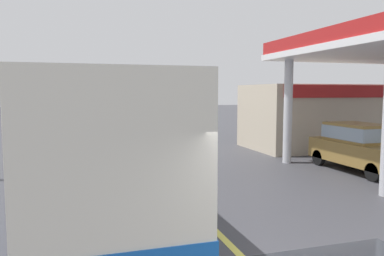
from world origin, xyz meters
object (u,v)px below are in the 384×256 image
object	(u,v)px
car_at_pump	(359,145)
pedestrian_by_shop	(363,145)
coach_bus_main	(97,142)
minibus_opposing_lane	(159,115)

from	to	relation	value
car_at_pump	pedestrian_by_shop	bearing A→B (deg)	37.04
coach_bus_main	pedestrian_by_shop	size ratio (longest dim) A/B	6.65
pedestrian_by_shop	minibus_opposing_lane	bearing A→B (deg)	111.83
coach_bus_main	car_at_pump	size ratio (longest dim) A/B	2.63
coach_bus_main	minibus_opposing_lane	world-z (taller)	coach_bus_main
coach_bus_main	car_at_pump	bearing A→B (deg)	10.02
minibus_opposing_lane	coach_bus_main	bearing A→B (deg)	-107.71
coach_bus_main	pedestrian_by_shop	world-z (taller)	coach_bus_main
coach_bus_main	minibus_opposing_lane	size ratio (longest dim) A/B	1.80
minibus_opposing_lane	pedestrian_by_shop	distance (m)	14.39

